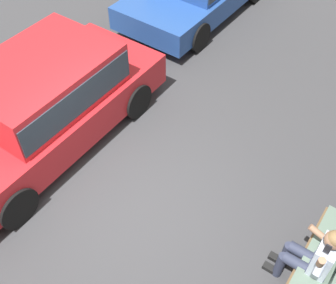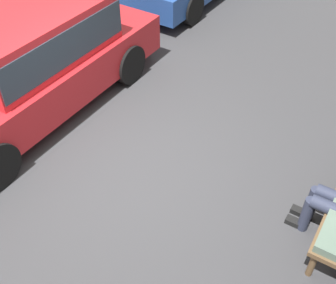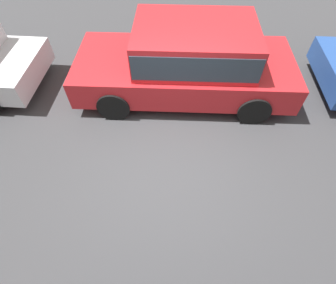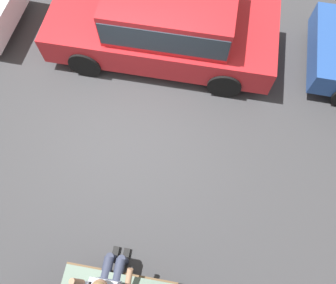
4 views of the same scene
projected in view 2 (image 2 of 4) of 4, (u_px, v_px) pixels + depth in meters
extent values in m
plane|color=#38383A|center=(125.00, 166.00, 5.66)|extent=(60.00, 60.00, 0.00)
cylinder|color=brown|center=(312.00, 264.00, 4.35)|extent=(0.07, 0.07, 0.38)
cylinder|color=#2D3347|center=(331.00, 208.00, 4.50)|extent=(0.15, 0.42, 0.15)
cylinder|color=#2D3347|center=(306.00, 214.00, 4.75)|extent=(0.12, 0.12, 0.49)
cube|color=black|center=(296.00, 223.00, 4.92)|extent=(0.10, 0.24, 0.07)
cylinder|color=#2D3347|center=(335.00, 197.00, 4.62)|extent=(0.15, 0.42, 0.15)
cylinder|color=#2D3347|center=(311.00, 204.00, 4.86)|extent=(0.12, 0.12, 0.49)
cube|color=black|center=(301.00, 212.00, 5.04)|extent=(0.10, 0.24, 0.07)
cylinder|color=black|center=(192.00, 9.00, 8.51)|extent=(0.65, 0.19, 0.64)
cube|color=red|center=(25.00, 77.00, 6.28)|extent=(4.52, 1.90, 0.60)
cube|color=red|center=(24.00, 32.00, 5.95)|extent=(2.36, 1.66, 0.70)
cube|color=#28333D|center=(24.00, 32.00, 5.95)|extent=(2.31, 1.70, 0.49)
cylinder|color=black|center=(130.00, 64.00, 6.94)|extent=(0.66, 0.18, 0.66)
cylinder|color=black|center=(50.00, 36.00, 7.65)|extent=(0.66, 0.18, 0.66)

